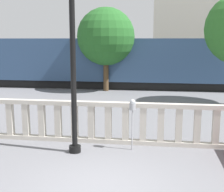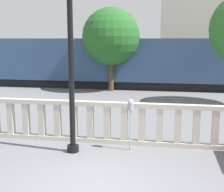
{
  "view_description": "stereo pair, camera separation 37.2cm",
  "coord_description": "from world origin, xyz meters",
  "px_view_note": "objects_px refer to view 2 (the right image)",
  "views": [
    {
      "loc": [
        1.2,
        -6.35,
        3.29
      ],
      "look_at": [
        -0.3,
        4.2,
        1.36
      ],
      "focal_mm": 50.0,
      "sensor_mm": 36.0,
      "label": 1
    },
    {
      "loc": [
        1.57,
        -6.3,
        3.29
      ],
      "look_at": [
        -0.3,
        4.2,
        1.36
      ],
      "focal_mm": 50.0,
      "sensor_mm": 36.0,
      "label": 2
    }
  ],
  "objects_px": {
    "lamppost": "(70,37)",
    "train_near": "(171,63)",
    "tree_right": "(111,37)",
    "parking_meter": "(131,109)"
  },
  "relations": [
    {
      "from": "lamppost",
      "to": "train_near",
      "type": "height_order",
      "value": "lamppost"
    },
    {
      "from": "lamppost",
      "to": "train_near",
      "type": "bearing_deg",
      "value": 77.08
    },
    {
      "from": "lamppost",
      "to": "tree_right",
      "type": "height_order",
      "value": "lamppost"
    },
    {
      "from": "train_near",
      "to": "parking_meter",
      "type": "bearing_deg",
      "value": -95.93
    },
    {
      "from": "lamppost",
      "to": "tree_right",
      "type": "distance_m",
      "value": 11.37
    },
    {
      "from": "parking_meter",
      "to": "tree_right",
      "type": "distance_m",
      "value": 11.39
    },
    {
      "from": "tree_right",
      "to": "parking_meter",
      "type": "bearing_deg",
      "value": -76.8
    },
    {
      "from": "lamppost",
      "to": "parking_meter",
      "type": "relative_size",
      "value": 3.84
    },
    {
      "from": "tree_right",
      "to": "lamppost",
      "type": "bearing_deg",
      "value": -85.5
    },
    {
      "from": "parking_meter",
      "to": "train_near",
      "type": "distance_m",
      "value": 12.5
    }
  ]
}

